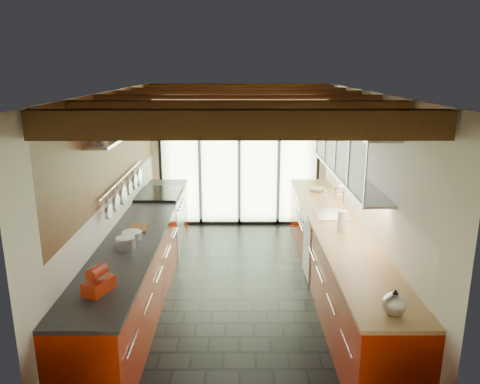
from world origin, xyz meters
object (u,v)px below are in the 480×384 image
(soap_bottle, at_px, (325,197))
(bowl, at_px, (317,189))
(stand_mixer, at_px, (99,281))
(paper_towel, at_px, (342,221))
(kettle, at_px, (395,303))

(soap_bottle, bearing_deg, bowl, 90.00)
(stand_mixer, height_order, paper_towel, paper_towel)
(stand_mixer, distance_m, bowl, 4.34)
(kettle, xyz_separation_m, bowl, (0.00, 3.92, -0.07))
(paper_towel, relative_size, bowl, 1.25)
(paper_towel, height_order, bowl, paper_towel)
(kettle, relative_size, bowl, 1.11)
(soap_bottle, bearing_deg, kettle, -90.00)
(stand_mixer, distance_m, kettle, 2.57)
(kettle, bearing_deg, bowl, 90.00)
(kettle, relative_size, paper_towel, 0.89)
(paper_towel, relative_size, soap_bottle, 1.65)
(stand_mixer, xyz_separation_m, soap_bottle, (2.54, 2.82, -0.01))
(paper_towel, height_order, soap_bottle, paper_towel)
(paper_towel, bearing_deg, soap_bottle, 90.00)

